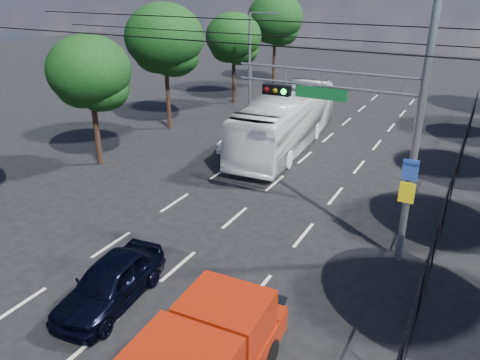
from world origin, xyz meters
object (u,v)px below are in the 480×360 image
Objects in this scene: signal_mast at (380,108)px; white_van at (247,138)px; navy_hatchback at (111,282)px; white_bus at (286,121)px.

white_van is at bearing 138.46° from signal_mast.
signal_mast is at bearing 41.16° from navy_hatchback.
white_van is at bearing -147.59° from white_bus.
white_bus is (-0.99, 15.51, 0.89)m from navy_hatchback.
white_bus is 2.84× the size of white_van.
white_bus is at bearing 42.80° from white_van.
white_van is (-8.69, 7.70, -4.58)m from signal_mast.
white_bus is (-6.92, 9.02, -3.64)m from signal_mast.
navy_hatchback reaches higher than white_van.
signal_mast is 2.29× the size of navy_hatchback.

